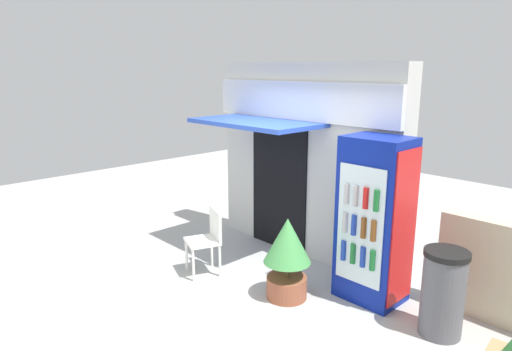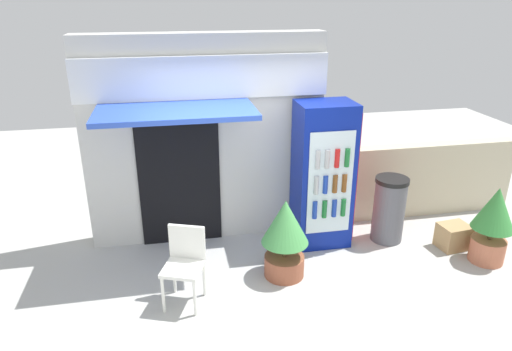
{
  "view_description": "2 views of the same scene",
  "coord_description": "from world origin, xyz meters",
  "px_view_note": "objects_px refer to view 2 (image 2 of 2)",
  "views": [
    {
      "loc": [
        3.73,
        -3.32,
        2.74
      ],
      "look_at": [
        -0.27,
        0.52,
        1.41
      ],
      "focal_mm": 31.76,
      "sensor_mm": 36.0,
      "label": 1
    },
    {
      "loc": [
        -0.93,
        -4.25,
        3.27
      ],
      "look_at": [
        0.0,
        0.5,
        1.34
      ],
      "focal_mm": 32.23,
      "sensor_mm": 36.0,
      "label": 2
    }
  ],
  "objects_px": {
    "potted_plant_near_shop": "(285,234)",
    "trash_bin": "(389,209)",
    "cardboard_box": "(453,236)",
    "plastic_chair": "(185,260)",
    "drink_cooler": "(323,175)",
    "potted_plant_curbside": "(493,221)"
  },
  "relations": [
    {
      "from": "potted_plant_near_shop",
      "to": "trash_bin",
      "type": "height_order",
      "value": "potted_plant_near_shop"
    },
    {
      "from": "trash_bin",
      "to": "cardboard_box",
      "type": "distance_m",
      "value": 0.93
    },
    {
      "from": "cardboard_box",
      "to": "trash_bin",
      "type": "bearing_deg",
      "value": 154.04
    },
    {
      "from": "potted_plant_near_shop",
      "to": "plastic_chair",
      "type": "bearing_deg",
      "value": -167.95
    },
    {
      "from": "plastic_chair",
      "to": "potted_plant_near_shop",
      "type": "bearing_deg",
      "value": 12.05
    },
    {
      "from": "drink_cooler",
      "to": "cardboard_box",
      "type": "bearing_deg",
      "value": -17.12
    },
    {
      "from": "potted_plant_curbside",
      "to": "cardboard_box",
      "type": "distance_m",
      "value": 0.62
    },
    {
      "from": "potted_plant_curbside",
      "to": "drink_cooler",
      "type": "bearing_deg",
      "value": 154.79
    },
    {
      "from": "drink_cooler",
      "to": "potted_plant_curbside",
      "type": "xyz_separation_m",
      "value": [
        1.96,
        -0.92,
        -0.41
      ]
    },
    {
      "from": "drink_cooler",
      "to": "plastic_chair",
      "type": "xyz_separation_m",
      "value": [
        -1.92,
        -0.99,
        -0.47
      ]
    },
    {
      "from": "plastic_chair",
      "to": "potted_plant_near_shop",
      "type": "xyz_separation_m",
      "value": [
        1.21,
        0.26,
        0.06
      ]
    },
    {
      "from": "drink_cooler",
      "to": "plastic_chair",
      "type": "bearing_deg",
      "value": -152.67
    },
    {
      "from": "potted_plant_curbside",
      "to": "plastic_chair",
      "type": "bearing_deg",
      "value": -179.01
    },
    {
      "from": "plastic_chair",
      "to": "trash_bin",
      "type": "height_order",
      "value": "trash_bin"
    },
    {
      "from": "plastic_chair",
      "to": "potted_plant_near_shop",
      "type": "relative_size",
      "value": 0.88
    },
    {
      "from": "plastic_chair",
      "to": "trash_bin",
      "type": "distance_m",
      "value": 2.98
    },
    {
      "from": "trash_bin",
      "to": "cardboard_box",
      "type": "relative_size",
      "value": 2.39
    },
    {
      "from": "plastic_chair",
      "to": "potted_plant_curbside",
      "type": "xyz_separation_m",
      "value": [
        3.88,
        0.07,
        0.06
      ]
    },
    {
      "from": "drink_cooler",
      "to": "potted_plant_near_shop",
      "type": "xyz_separation_m",
      "value": [
        -0.71,
        -0.73,
        -0.41
      ]
    },
    {
      "from": "drink_cooler",
      "to": "potted_plant_curbside",
      "type": "distance_m",
      "value": 2.21
    },
    {
      "from": "potted_plant_near_shop",
      "to": "trash_bin",
      "type": "distance_m",
      "value": 1.75
    },
    {
      "from": "potted_plant_curbside",
      "to": "cardboard_box",
      "type": "relative_size",
      "value": 2.65
    }
  ]
}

